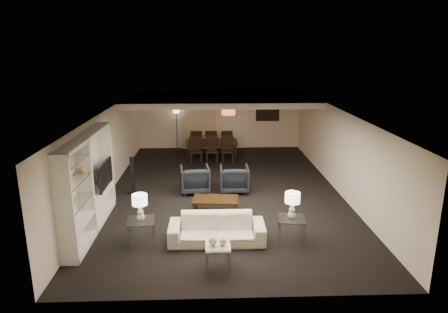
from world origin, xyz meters
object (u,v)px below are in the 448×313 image
armchair_right (234,179)px  table_lamp_right (292,205)px  sofa (217,229)px  chair_nm (212,151)px  marble_table (218,256)px  chair_fl (197,143)px  coffee_table (216,206)px  armchair_left (195,179)px  table_lamp_left (140,208)px  chair_nl (196,151)px  side_table_right (291,229)px  vase_amber (82,169)px  pendant_light (228,112)px  vase_blue (70,207)px  chair_nr (228,150)px  chair_fr (226,142)px  side_table_left (142,232)px  television (101,175)px  chair_fm (212,143)px  floor_lamp (177,129)px  floor_speaker (133,176)px  dining_table (212,151)px

armchair_right → table_lamp_right: table_lamp_right is taller
sofa → chair_nm: chair_nm is taller
marble_table → chair_fl: (-0.66, 8.71, 0.28)m
coffee_table → armchair_left: size_ratio=1.34×
table_lamp_left → chair_fl: size_ratio=0.58×
armchair_left → chair_nl: (-0.06, 3.01, 0.12)m
armchair_left → side_table_right: (2.30, -3.30, -0.13)m
armchair_left → chair_nl: chair_nl is taller
side_table_right → armchair_left: bearing=124.9°
side_table_right → armchair_right: bearing=108.4°
coffee_table → vase_amber: size_ratio=6.59×
armchair_left → armchair_right: (1.20, -0.00, 0.00)m
pendant_light → chair_nm: bearing=-139.7°
armchair_left → marble_table: size_ratio=1.79×
vase_blue → vase_amber: (0.00, 0.97, 0.51)m
chair_nr → side_table_right: bearing=-80.9°
vase_blue → chair_fr: (3.56, 8.18, -0.61)m
armchair_left → side_table_left: size_ratio=1.49×
armchair_right → armchair_left: bearing=0.3°
side_table_left → side_table_right: size_ratio=1.00×
side_table_right → table_lamp_left: (-3.40, 0.00, 0.59)m
side_table_left → chair_nm: bearing=75.4°
television → vase_amber: bearing=178.7°
sofa → pendant_light: bearing=85.5°
chair_nm → chair_fm: bearing=86.4°
armchair_left → chair_fl: 4.31m
pendant_light → floor_lamp: pendant_light is taller
coffee_table → armchair_left: bearing=109.4°
television → armchair_right: bearing=-66.1°
vase_blue → chair_nr: vase_blue is taller
side_table_right → floor_speaker: floor_speaker is taller
table_lamp_left → chair_fl: table_lamp_left is taller
pendant_light → marble_table: bearing=-94.2°
chair_nl → marble_table: bearing=-91.7°
dining_table → floor_lamp: 2.26m
pendant_light → floor_speaker: (-3.05, -3.67, -1.35)m
side_table_left → vase_blue: vase_blue is taller
coffee_table → side_table_left: 2.34m
table_lamp_left → vase_blue: size_ratio=3.85×
dining_table → floor_lamp: bearing=131.9°
floor_lamp → pendant_light: bearing=-38.5°
marble_table → vase_blue: vase_blue is taller
floor_lamp → armchair_left: bearing=-79.8°
sofa → marble_table: 1.10m
armchair_right → chair_nl: 3.26m
armchair_left → television: bearing=27.2°
side_table_right → chair_nl: (-2.36, 6.31, 0.25)m
armchair_left → chair_fl: chair_fl is taller
chair_nr → chair_fl: same height
table_lamp_right → chair_nm: size_ratio=0.58×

